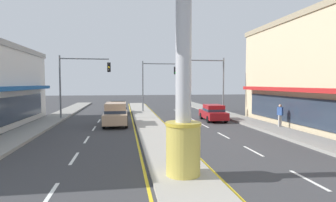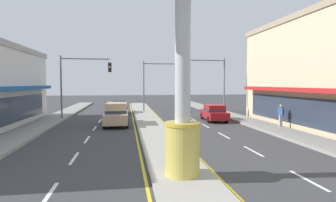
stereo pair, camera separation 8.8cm
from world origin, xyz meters
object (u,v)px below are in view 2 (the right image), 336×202
at_px(sedan_far_right_lane, 214,113).
at_px(traffic_light_right_side, 208,76).
at_px(pedestrian_near_kerb, 281,114).
at_px(suv_near_left_lane, 116,114).
at_px(traffic_light_left_side, 80,76).
at_px(traffic_light_median_far, 156,78).
at_px(district_sign, 183,56).
at_px(sedan_near_right_lane, 119,107).

bearing_deg(sedan_far_right_lane, traffic_light_right_side, 84.35).
bearing_deg(pedestrian_near_kerb, suv_near_left_lane, 163.56).
relative_size(traffic_light_left_side, suv_near_left_lane, 1.34).
distance_m(traffic_light_right_side, traffic_light_median_far, 7.42).
xyz_separation_m(sedan_far_right_lane, suv_near_left_lane, (-8.96, -1.51, 0.20)).
xyz_separation_m(district_sign, traffic_light_median_far, (1.60, 23.63, -0.33)).
bearing_deg(suv_near_left_lane, district_sign, -78.22).
height_order(sedan_near_right_lane, suv_near_left_lane, suv_near_left_lane).
height_order(traffic_light_left_side, traffic_light_median_far, same).
xyz_separation_m(suv_near_left_lane, pedestrian_near_kerb, (12.61, -3.72, 0.17)).
relative_size(suv_near_left_lane, pedestrian_near_kerb, 2.68).
height_order(traffic_light_right_side, sedan_far_right_lane, traffic_light_right_side).
distance_m(suv_near_left_lane, pedestrian_near_kerb, 13.15).
relative_size(traffic_light_left_side, pedestrian_near_kerb, 3.59).
xyz_separation_m(sedan_near_right_lane, suv_near_left_lane, (0.00, -9.26, 0.20)).
relative_size(district_sign, traffic_light_median_far, 1.35).
bearing_deg(traffic_light_right_side, pedestrian_near_kerb, -67.55).
bearing_deg(traffic_light_left_side, district_sign, -70.38).
relative_size(traffic_light_right_side, pedestrian_near_kerb, 3.59).
height_order(traffic_light_median_far, sedan_far_right_lane, traffic_light_median_far).
height_order(district_sign, pedestrian_near_kerb, district_sign).
relative_size(traffic_light_median_far, pedestrian_near_kerb, 3.59).
relative_size(district_sign, suv_near_left_lane, 1.82).
distance_m(traffic_light_left_side, sedan_near_right_lane, 6.94).
height_order(traffic_light_median_far, suv_near_left_lane, traffic_light_median_far).
bearing_deg(traffic_light_left_side, sedan_far_right_lane, -13.09).
height_order(traffic_light_right_side, sedan_near_right_lane, traffic_light_right_side).
height_order(traffic_light_right_side, traffic_light_median_far, same).
relative_size(traffic_light_left_side, sedan_far_right_lane, 1.42).
relative_size(sedan_far_right_lane, suv_near_left_lane, 0.95).
distance_m(district_sign, pedestrian_near_kerb, 14.29).
bearing_deg(traffic_light_median_far, suv_near_left_lane, -113.80).
bearing_deg(sedan_near_right_lane, pedestrian_near_kerb, -45.82).
height_order(traffic_light_left_side, pedestrian_near_kerb, traffic_light_left_side).
bearing_deg(traffic_light_left_side, suv_near_left_lane, -50.98).
relative_size(district_sign, pedestrian_near_kerb, 4.87).
bearing_deg(suv_near_left_lane, traffic_light_median_far, 66.20).
xyz_separation_m(traffic_light_median_far, sedan_far_right_lane, (4.53, -8.55, -3.41)).
distance_m(district_sign, traffic_light_right_side, 19.10).
height_order(district_sign, sedan_far_right_lane, district_sign).
distance_m(sedan_far_right_lane, suv_near_left_lane, 9.09).
relative_size(district_sign, sedan_far_right_lane, 1.92).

